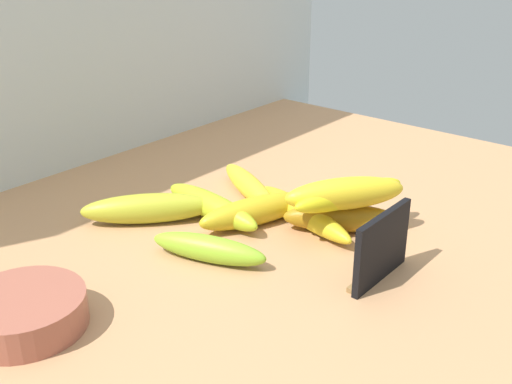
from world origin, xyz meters
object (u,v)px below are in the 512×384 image
Objects in this scene: fruit_bowl at (24,312)px; banana_2 at (148,208)px; banana_5 at (211,206)px; banana_7 at (345,193)px; chalkboard_sign at (381,249)px; banana_3 at (256,211)px; banana_8 at (350,195)px; banana_0 at (249,186)px; banana_4 at (302,213)px; banana_1 at (209,249)px; banana_6 at (341,218)px.

fruit_bowl is 0.69× the size of banana_2.
fruit_bowl is 0.68× the size of banana_5.
fruit_bowl is 0.78× the size of banana_7.
chalkboard_sign is 0.60× the size of banana_2.
banana_3 is 13.00cm from banana_8.
banana_0 is 11.85cm from banana_4.
banana_1 is 0.98× the size of banana_6.
banana_0 is at bearing 84.68° from banana_7.
fruit_bowl is at bearing -160.15° from banana_2.
banana_6 is at bearing 52.08° from banana_7.
banana_8 is (17.40, -8.98, 3.82)cm from banana_1.
banana_2 is 26.23cm from banana_6.
banana_2 is 1.07× the size of banana_8.
banana_0 is at bearing 86.62° from banana_6.
banana_2 is (2.48, 13.79, 0.41)cm from banana_1.
banana_7 reaches higher than banana_5.
banana_3 is (-6.55, -6.75, 0.35)cm from banana_0.
banana_2 is 21.17cm from banana_4.
banana_7 reaches higher than banana_4.
banana_3 is (9.06, -11.70, -0.09)cm from banana_2.
chalkboard_sign reaches higher than banana_7.
banana_3 is 1.10× the size of banana_6.
banana_3 is 6.47cm from banana_5.
fruit_bowl is 30.93cm from banana_5.
banana_0 is 1.06× the size of banana_8.
banana_7 reaches higher than banana_8.
banana_5 is at bearing 113.87° from banana_3.
banana_7 reaches higher than banana_0.
banana_3 is 6.38cm from banana_4.
banana_3 is at bearing 114.21° from banana_7.
banana_5 is at bearing 41.90° from banana_1.
chalkboard_sign is 0.61× the size of banana_0.
banana_3 is 1.04× the size of banana_7.
fruit_bowl reaches higher than banana_1.
banana_8 is (-0.70, -17.83, 3.85)cm from banana_0.
banana_8 is at bearing -73.47° from banana_6.
banana_8 reaches higher than banana_4.
banana_4 is 12.71cm from banana_5.
chalkboard_sign is 0.54× the size of banana_4.
banana_6 is at bearing -56.13° from banana_2.
banana_0 is 9.41cm from banana_3.
banana_5 is (30.78, 3.00, 0.07)cm from fruit_bowl.
fruit_bowl is at bearing 161.56° from banana_6.
fruit_bowl reaches higher than banana_4.
banana_2 reaches higher than banana_0.
banana_0 is at bearing -17.59° from banana_2.
chalkboard_sign is 0.87× the size of fruit_bowl.
fruit_bowl is at bearing 167.10° from banana_1.
banana_3 is 12.60cm from banana_7.
chalkboard_sign is 0.59× the size of banana_5.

